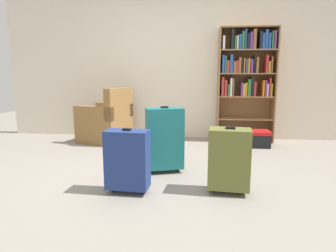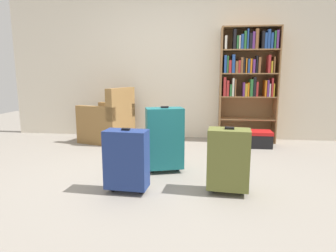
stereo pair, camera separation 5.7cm
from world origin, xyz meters
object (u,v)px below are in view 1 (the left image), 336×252
object	(u,v)px
armchair	(107,123)
storage_box	(257,138)
bookshelf	(246,75)
suitcase_navy_blue	(127,160)
suitcase_olive	(229,159)
mug	(142,139)
suitcase_teal	(165,138)

from	to	relation	value
armchair	storage_box	world-z (taller)	armchair
bookshelf	armchair	distance (m)	2.44
bookshelf	suitcase_navy_blue	distance (m)	2.88
storage_box	suitcase_olive	size ratio (longest dim) A/B	0.61
armchair	suitcase_olive	distance (m)	2.70
storage_box	mug	bearing A→B (deg)	176.56
mug	suitcase_teal	world-z (taller)	suitcase_teal
mug	suitcase_navy_blue	bearing A→B (deg)	-82.66
suitcase_navy_blue	suitcase_teal	bearing A→B (deg)	66.68
mug	storage_box	distance (m)	1.84
bookshelf	suitcase_teal	xyz separation A→B (m)	(-1.14, -1.74, -0.71)
bookshelf	mug	bearing A→B (deg)	-170.12
mug	suitcase_navy_blue	size ratio (longest dim) A/B	0.19
suitcase_teal	mug	bearing A→B (deg)	110.60
mug	suitcase_olive	bearing A→B (deg)	-58.44
storage_box	suitcase_olive	distance (m)	1.99
armchair	suitcase_teal	size ratio (longest dim) A/B	1.18
storage_box	suitcase_navy_blue	xyz separation A→B (m)	(-1.57, -1.98, 0.19)
bookshelf	storage_box	bearing A→B (deg)	-70.26
bookshelf	storage_box	size ratio (longest dim) A/B	4.78
bookshelf	suitcase_navy_blue	xyz separation A→B (m)	(-1.42, -2.38, -0.78)
storage_box	suitcase_teal	size ratio (longest dim) A/B	0.51
storage_box	suitcase_teal	world-z (taller)	suitcase_teal
suitcase_teal	suitcase_navy_blue	world-z (taller)	suitcase_teal
suitcase_teal	suitcase_navy_blue	distance (m)	0.70
storage_box	suitcase_navy_blue	world-z (taller)	suitcase_navy_blue
bookshelf	storage_box	world-z (taller)	bookshelf
bookshelf	mug	xyz separation A→B (m)	(-1.69, -0.29, -1.06)
mug	suitcase_teal	bearing A→B (deg)	-69.40
bookshelf	storage_box	distance (m)	1.06
mug	suitcase_olive	distance (m)	2.35
suitcase_olive	suitcase_navy_blue	size ratio (longest dim) A/B	1.02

